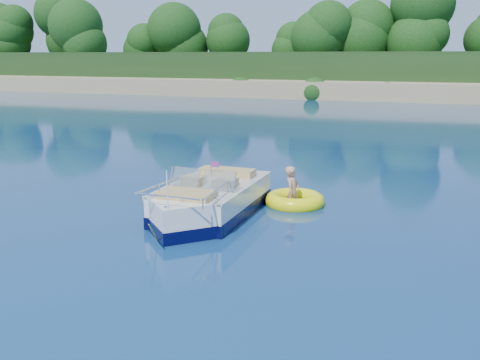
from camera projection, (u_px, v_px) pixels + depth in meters
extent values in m
plane|color=#0A1D4B|center=(234.00, 225.00, 11.88)|extent=(160.00, 160.00, 0.00)
cube|color=#948356|center=(391.00, 93.00, 46.43)|extent=(170.00, 8.00, 2.00)
cube|color=black|center=(410.00, 76.00, 70.95)|extent=(170.00, 56.00, 6.00)
cylinder|color=black|center=(7.00, 62.00, 63.94)|extent=(0.44, 0.44, 2.80)
sphere|color=black|center=(5.00, 39.00, 63.34)|extent=(4.62, 4.62, 4.62)
cylinder|color=black|center=(212.00, 61.00, 54.25)|extent=(0.44, 0.44, 3.20)
sphere|color=black|center=(212.00, 30.00, 53.55)|extent=(5.28, 5.28, 5.28)
cylinder|color=black|center=(397.00, 60.00, 49.44)|extent=(0.44, 0.44, 3.60)
sphere|color=black|center=(400.00, 21.00, 48.66)|extent=(5.94, 5.94, 5.94)
cube|color=white|center=(213.00, 202.00, 12.73)|extent=(1.80, 3.38, 0.94)
cube|color=white|center=(184.00, 221.00, 11.27)|extent=(1.79, 1.79, 0.94)
cube|color=black|center=(213.00, 207.00, 12.76)|extent=(1.82, 3.42, 0.27)
cube|color=black|center=(184.00, 227.00, 11.30)|extent=(1.82, 1.82, 0.27)
cube|color=tan|center=(218.00, 189.00, 12.92)|extent=(1.44, 2.37, 0.09)
cube|color=white|center=(213.00, 184.00, 12.63)|extent=(1.83, 3.38, 0.05)
cube|color=black|center=(240.00, 183.00, 14.41)|extent=(0.49, 0.31, 0.80)
cube|color=#8C9EA5|center=(186.00, 178.00, 12.14)|extent=(0.72, 0.33, 0.43)
cube|color=#8C9EA5|center=(219.00, 180.00, 11.87)|extent=(0.72, 0.33, 0.43)
cube|color=tan|center=(194.00, 184.00, 12.56)|extent=(0.49, 0.49, 0.36)
cube|color=tan|center=(225.00, 186.00, 12.29)|extent=(0.49, 0.49, 0.36)
cube|color=tan|center=(227.00, 175.00, 13.44)|extent=(1.39, 0.49, 0.34)
cube|color=tan|center=(187.00, 198.00, 11.33)|extent=(1.18, 0.67, 0.30)
cylinder|color=white|center=(167.00, 189.00, 10.46)|extent=(0.03, 0.03, 0.76)
cube|color=red|center=(215.00, 164.00, 11.81)|extent=(0.20, 0.01, 0.13)
cube|color=silver|center=(167.00, 207.00, 10.50)|extent=(0.09, 0.05, 0.04)
cylinder|color=yellow|center=(154.00, 233.00, 10.36)|extent=(0.35, 0.91, 0.68)
torus|color=#FCF50B|center=(295.00, 201.00, 13.50)|extent=(1.93, 1.93, 0.40)
torus|color=#B91409|center=(295.00, 200.00, 13.50)|extent=(1.59, 1.59, 0.13)
imported|color=tan|center=(292.00, 205.00, 13.51)|extent=(0.37, 0.75, 1.45)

